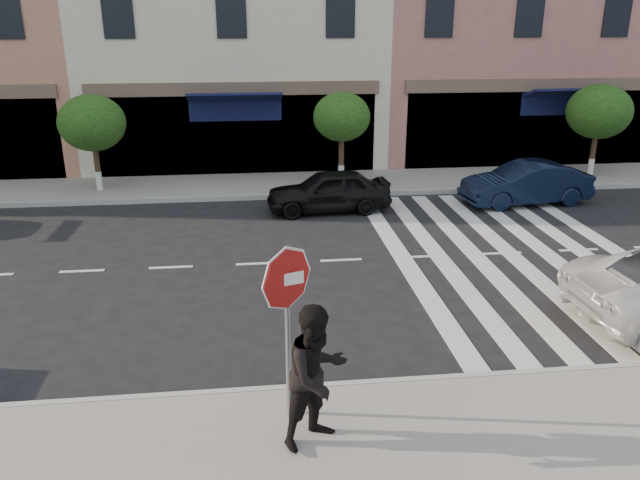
{
  "coord_description": "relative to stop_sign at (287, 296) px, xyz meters",
  "views": [
    {
      "loc": [
        -0.1,
        -9.72,
        5.49
      ],
      "look_at": [
        1.21,
        1.61,
        1.4
      ],
      "focal_mm": 35.0,
      "sensor_mm": 36.0,
      "label": 1
    }
  ],
  "objects": [
    {
      "name": "street_tree_ea",
      "position": [
        11.66,
        12.97,
        0.39
      ],
      "size": [
        2.2,
        2.2,
        3.19
      ],
      "color": "#473323",
      "rests_on": "sidewalk_far"
    },
    {
      "name": "car_far_right",
      "position": [
        8.03,
        10.27,
        -1.35
      ],
      "size": [
        4.07,
        1.81,
        1.3
      ],
      "primitive_type": "imported",
      "rotation": [
        0.0,
        0.0,
        -1.46
      ],
      "color": "black",
      "rests_on": "ground"
    },
    {
      "name": "walker",
      "position": [
        0.33,
        -0.62,
        -0.86
      ],
      "size": [
        1.21,
        1.15,
        1.97
      ],
      "primitive_type": "imported",
      "rotation": [
        0.0,
        0.0,
        0.6
      ],
      "color": "black",
      "rests_on": "sidewalk_near"
    },
    {
      "name": "sidewalk_far",
      "position": [
        -0.34,
        13.17,
        -1.92
      ],
      "size": [
        60.0,
        3.0,
        0.15
      ],
      "primitive_type": "cube",
      "color": "gray",
      "rests_on": "ground"
    },
    {
      "name": "street_tree_c",
      "position": [
        2.66,
        12.97,
        0.36
      ],
      "size": [
        1.9,
        1.9,
        3.04
      ],
      "color": "#473323",
      "rests_on": "sidewalk_far"
    },
    {
      "name": "stop_sign",
      "position": [
        0.0,
        0.0,
        0.0
      ],
      "size": [
        0.86,
        0.32,
        2.54
      ],
      "rotation": [
        0.0,
        0.0,
        0.33
      ],
      "color": "gray",
      "rests_on": "sidewalk_near"
    },
    {
      "name": "street_tree_wb",
      "position": [
        -5.34,
        12.97,
        0.31
      ],
      "size": [
        2.1,
        2.1,
        3.06
      ],
      "color": "#473323",
      "rests_on": "sidewalk_far"
    },
    {
      "name": "building_centre",
      "position": [
        -0.84,
        19.17,
        3.5
      ],
      "size": [
        11.0,
        9.0,
        11.0
      ],
      "primitive_type": "cube",
      "color": "beige",
      "rests_on": "ground"
    },
    {
      "name": "car_far_mid",
      "position": [
        1.87,
        10.21,
        -1.37
      ],
      "size": [
        3.74,
        1.69,
        1.25
      ],
      "primitive_type": "imported",
      "rotation": [
        0.0,
        0.0,
        -1.51
      ],
      "color": "black",
      "rests_on": "ground"
    },
    {
      "name": "ground",
      "position": [
        -0.34,
        2.17,
        -2.0
      ],
      "size": [
        120.0,
        120.0,
        0.0
      ],
      "primitive_type": "plane",
      "color": "black",
      "rests_on": "ground"
    }
  ]
}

